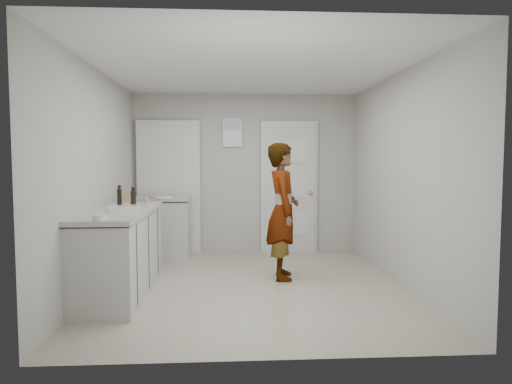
{
  "coord_description": "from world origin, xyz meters",
  "views": [
    {
      "loc": [
        -0.26,
        -5.23,
        1.46
      ],
      "look_at": [
        0.08,
        0.4,
        1.07
      ],
      "focal_mm": 32.0,
      "sensor_mm": 36.0,
      "label": 1
    }
  ],
  "objects": [
    {
      "name": "cake_mix_box",
      "position": [
        -1.57,
        0.68,
        1.01
      ],
      "size": [
        0.11,
        0.07,
        0.17
      ],
      "primitive_type": "cube",
      "rotation": [
        0.0,
        0.0,
        0.25
      ],
      "color": "#936B49",
      "rests_on": "main_counter"
    },
    {
      "name": "baking_dish",
      "position": [
        -1.37,
        -0.33,
        0.95
      ],
      "size": [
        0.35,
        0.28,
        0.06
      ],
      "rotation": [
        0.0,
        0.0,
        0.2
      ],
      "color": "silver",
      "rests_on": "main_counter"
    },
    {
      "name": "ground",
      "position": [
        0.0,
        0.0,
        0.0
      ],
      "size": [
        4.0,
        4.0,
        0.0
      ],
      "primitive_type": "plane",
      "color": "#A49E89",
      "rests_on": "ground"
    },
    {
      "name": "oil_cruet_a",
      "position": [
        -1.35,
        0.03,
        1.04
      ],
      "size": [
        0.06,
        0.06,
        0.24
      ],
      "color": "black",
      "rests_on": "main_counter"
    },
    {
      "name": "papers",
      "position": [
        -1.24,
        1.4,
        0.93
      ],
      "size": [
        0.35,
        0.37,
        0.01
      ],
      "primitive_type": "cube",
      "rotation": [
        0.0,
        0.0,
        0.56
      ],
      "color": "white",
      "rests_on": "side_counter"
    },
    {
      "name": "room_shell",
      "position": [
        -0.17,
        1.95,
        1.02
      ],
      "size": [
        4.0,
        4.0,
        4.0
      ],
      "color": "#B1AEA7",
      "rests_on": "ground"
    },
    {
      "name": "spice_jar",
      "position": [
        -1.31,
        0.58,
        0.96
      ],
      "size": [
        0.05,
        0.05,
        0.07
      ],
      "primitive_type": "cylinder",
      "color": "tan",
      "rests_on": "main_counter"
    },
    {
      "name": "person",
      "position": [
        0.4,
        0.32,
        0.84
      ],
      "size": [
        0.42,
        0.62,
        1.67
      ],
      "primitive_type": "imported",
      "rotation": [
        0.0,
        0.0,
        1.54
      ],
      "color": "silver",
      "rests_on": "ground"
    },
    {
      "name": "main_counter",
      "position": [
        -1.45,
        -0.2,
        0.43
      ],
      "size": [
        0.64,
        1.96,
        0.93
      ],
      "color": "beige",
      "rests_on": "ground"
    },
    {
      "name": "oil_cruet_b",
      "position": [
        -1.56,
        0.27,
        1.04
      ],
      "size": [
        0.05,
        0.05,
        0.25
      ],
      "color": "black",
      "rests_on": "main_counter"
    },
    {
      "name": "egg_bowl",
      "position": [
        -1.42,
        -1.1,
        0.95
      ],
      "size": [
        0.13,
        0.13,
        0.05
      ],
      "color": "silver",
      "rests_on": "main_counter"
    },
    {
      "name": "side_counter",
      "position": [
        -1.25,
        1.55,
        0.43
      ],
      "size": [
        0.84,
        0.61,
        0.93
      ],
      "color": "beige",
      "rests_on": "ground"
    }
  ]
}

